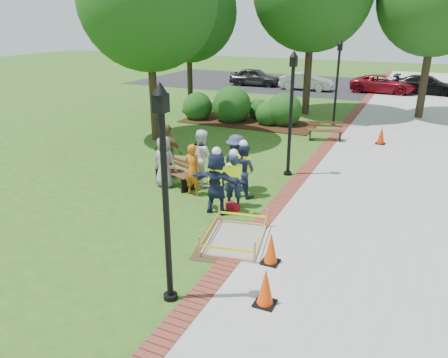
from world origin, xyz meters
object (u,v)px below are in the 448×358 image
at_px(cone_front, 265,288).
at_px(lamp_near, 165,182).
at_px(bench_near, 175,177).
at_px(hivis_worker_a, 217,181).
at_px(hivis_worker_b, 233,178).
at_px(wet_concrete_pad, 235,233).
at_px(hivis_worker_c, 243,168).

relative_size(cone_front, lamp_near, 0.19).
bearing_deg(cone_front, lamp_near, -161.93).
relative_size(bench_near, hivis_worker_a, 0.86).
distance_m(hivis_worker_a, hivis_worker_b, 0.65).
xyz_separation_m(wet_concrete_pad, bench_near, (-3.33, 2.72, 0.04)).
bearing_deg(bench_near, lamp_near, -60.35).
xyz_separation_m(bench_near, hivis_worker_c, (2.38, 0.10, 0.62)).
xyz_separation_m(hivis_worker_b, hivis_worker_c, (-0.06, 0.87, 0.02)).
bearing_deg(hivis_worker_b, hivis_worker_a, -113.27).
xyz_separation_m(cone_front, hivis_worker_a, (-2.69, 3.49, 0.58)).
bearing_deg(hivis_worker_c, hivis_worker_b, -86.31).
height_order(cone_front, lamp_near, lamp_near).
relative_size(lamp_near, hivis_worker_c, 2.36).
distance_m(cone_front, hivis_worker_c, 5.57).
height_order(bench_near, cone_front, bench_near).
height_order(bench_near, hivis_worker_c, hivis_worker_c).
bearing_deg(bench_near, wet_concrete_pad, -39.26).
bearing_deg(hivis_worker_c, wet_concrete_pad, -71.37).
relative_size(lamp_near, hivis_worker_b, 2.42).
distance_m(cone_front, hivis_worker_b, 4.78).
height_order(wet_concrete_pad, lamp_near, lamp_near).
xyz_separation_m(wet_concrete_pad, hivis_worker_a, (-1.15, 1.35, 0.73)).
relative_size(wet_concrete_pad, hivis_worker_b, 1.47).
bearing_deg(lamp_near, bench_near, 119.65).
relative_size(bench_near, cone_front, 2.08).
distance_m(wet_concrete_pad, hivis_worker_c, 3.05).
relative_size(wet_concrete_pad, hivis_worker_a, 1.33).
distance_m(hivis_worker_a, hivis_worker_c, 1.48).
xyz_separation_m(bench_near, cone_front, (4.87, -4.86, 0.11)).
bearing_deg(hivis_worker_b, lamp_near, -81.96).
bearing_deg(hivis_worker_b, hivis_worker_c, 93.69).
height_order(hivis_worker_a, hivis_worker_c, hivis_worker_a).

